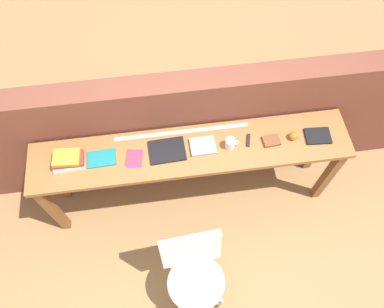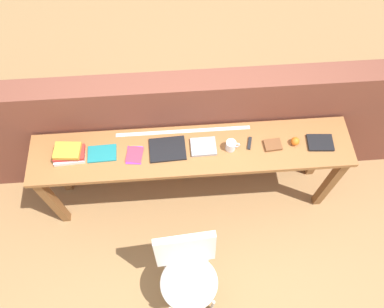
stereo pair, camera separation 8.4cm
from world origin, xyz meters
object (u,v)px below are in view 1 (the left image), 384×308
Objects in this scene: sports_ball_small at (293,136)px; multitool_folded at (248,140)px; magazine_cycling at (102,158)px; book_open_centre at (167,151)px; mug at (230,143)px; book_repair_rightmost at (318,136)px; chair_white_moulded at (194,271)px; pamphlet_pile_colourful at (134,157)px; leather_journal_brown at (271,141)px; book_stack_leftmost at (68,160)px.

multitool_folded is at bearing 176.36° from sports_ball_small.
sports_ball_small is (1.48, -0.01, 0.03)m from magazine_cycling.
book_open_centre is at bearing 179.20° from sports_ball_small.
book_repair_rightmost is at bearing -0.38° from mug.
chair_white_moulded is at bearing -138.89° from book_repair_rightmost.
leather_journal_brown reaches higher than pamphlet_pile_colourful.
mug is (1.23, -0.02, -0.00)m from book_stack_leftmost.
magazine_cycling is (-0.60, 0.85, 0.36)m from chair_white_moulded.
leather_journal_brown is (0.33, 0.00, -0.03)m from mug.
magazine_cycling is 0.25m from pamphlet_pile_colourful.
book_stack_leftmost reaches higher than chair_white_moulded.
mug is 0.33m from leather_journal_brown.
leather_journal_brown is (0.72, 0.83, 0.37)m from chair_white_moulded.
mug is at bearing -176.34° from book_repair_rightmost.
chair_white_moulded is at bearing -136.77° from sports_ball_small.
mug is 0.50m from sports_ball_small.
book_stack_leftmost is at bearing 178.89° from magazine_cycling.
book_stack_leftmost is 0.49m from pamphlet_pile_colourful.
sports_ball_small reaches higher than magazine_cycling.
book_stack_leftmost is at bearing 134.72° from chair_white_moulded.
book_open_centre is at bearing 0.24° from book_stack_leftmost.
pamphlet_pile_colourful is 1.33× the size of leather_journal_brown.
book_repair_rightmost is (1.09, 0.82, 0.36)m from chair_white_moulded.
mug is at bearing 0.19° from pamphlet_pile_colourful.
chair_white_moulded is 3.23× the size of book_open_centre.
chair_white_moulded is at bearing -56.66° from magazine_cycling.
book_stack_leftmost is 2.16× the size of mug.
pamphlet_pile_colourful is (-0.35, 0.82, 0.36)m from chair_white_moulded.
mug is at bearing -4.93° from book_open_centre.
book_open_centre is at bearing -179.24° from multitool_folded.
magazine_cycling is at bearing 174.75° from leather_journal_brown.
chair_white_moulded is 4.12× the size of magazine_cycling.
mug is at bearing 64.73° from chair_white_moulded.
magazine_cycling is at bearing 177.71° from book_open_centre.
book_open_centre reaches higher than chair_white_moulded.
magazine_cycling is at bearing 174.42° from pamphlet_pile_colourful.
book_stack_leftmost is 1.93m from book_repair_rightmost.
multitool_folded is at bearing -179.64° from book_repair_rightmost.
sports_ball_small is (0.89, 0.84, 0.39)m from chair_white_moulded.
chair_white_moulded is 1.00m from mug.
leather_journal_brown is 1.96× the size of sports_ball_small.
book_repair_rightmost is (0.55, -0.04, 0.00)m from multitool_folded.
book_stack_leftmost is 0.86× the size of book_open_centre.
book_stack_leftmost is 1.21× the size of book_repair_rightmost.
book_stack_leftmost reaches higher than leather_journal_brown.
mug reaches higher than multitool_folded.
chair_white_moulded is 0.96m from pamphlet_pile_colourful.
chair_white_moulded is 0.93m from book_open_centre.
mug is 0.70m from book_repair_rightmost.
sports_ball_small is (1.24, 0.01, 0.03)m from pamphlet_pile_colourful.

